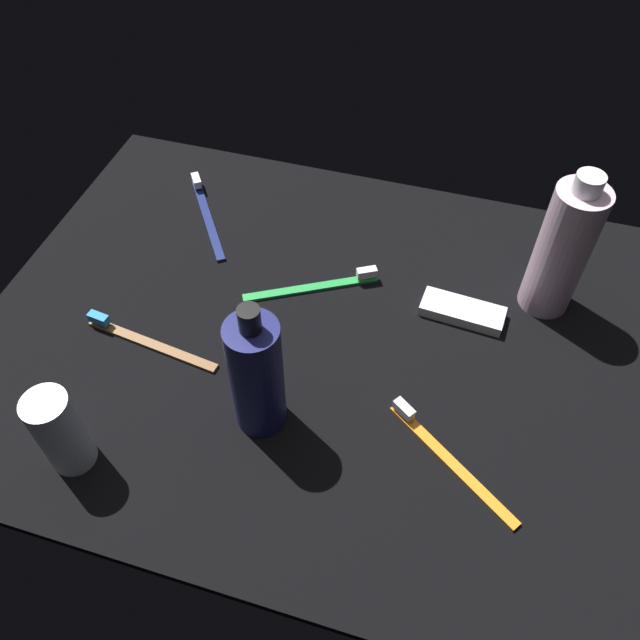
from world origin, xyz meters
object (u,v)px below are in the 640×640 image
(deodorant_stick, at_px, (60,432))
(toothbrush_green, at_px, (319,285))
(lotion_bottle, at_px, (257,375))
(toothbrush_brown, at_px, (144,340))
(bodywash_bottle, at_px, (563,249))
(toothbrush_orange, at_px, (444,454))
(toothbrush_navy, at_px, (206,212))
(snack_bar_white, at_px, (462,311))

(deodorant_stick, relative_size, toothbrush_green, 0.66)
(lotion_bottle, xyz_separation_m, toothbrush_brown, (-0.17, 0.06, -0.07))
(bodywash_bottle, relative_size, toothbrush_orange, 1.29)
(deodorant_stick, xyz_separation_m, toothbrush_green, (0.18, 0.31, -0.05))
(bodywash_bottle, xyz_separation_m, toothbrush_green, (-0.28, -0.06, -0.09))
(toothbrush_green, bearing_deg, toothbrush_brown, -140.41)
(toothbrush_orange, distance_m, toothbrush_green, 0.28)
(toothbrush_brown, xyz_separation_m, toothbrush_navy, (-0.02, 0.24, 0.00))
(toothbrush_green, bearing_deg, snack_bar_white, 1.90)
(bodywash_bottle, distance_m, toothbrush_green, 0.30)
(deodorant_stick, relative_size, toothbrush_navy, 0.69)
(toothbrush_navy, bearing_deg, toothbrush_green, -24.64)
(toothbrush_brown, bearing_deg, snack_bar_white, 22.90)
(bodywash_bottle, relative_size, toothbrush_green, 1.22)
(lotion_bottle, distance_m, bodywash_bottle, 0.39)
(lotion_bottle, distance_m, toothbrush_green, 0.22)
(snack_bar_white, bearing_deg, toothbrush_navy, 172.03)
(toothbrush_orange, xyz_separation_m, snack_bar_white, (-0.01, 0.20, 0.00))
(lotion_bottle, height_order, toothbrush_green, lotion_bottle)
(deodorant_stick, distance_m, toothbrush_brown, 0.17)
(bodywash_bottle, height_order, toothbrush_navy, bodywash_bottle)
(lotion_bottle, height_order, toothbrush_orange, lotion_bottle)
(deodorant_stick, bearing_deg, toothbrush_green, 59.88)
(bodywash_bottle, bearing_deg, lotion_bottle, -137.33)
(bodywash_bottle, relative_size, toothbrush_navy, 1.29)
(lotion_bottle, xyz_separation_m, snack_bar_white, (0.19, 0.21, -0.07))
(bodywash_bottle, xyz_separation_m, toothbrush_navy, (-0.48, 0.03, -0.09))
(lotion_bottle, bearing_deg, snack_bar_white, 47.83)
(toothbrush_navy, relative_size, snack_bar_white, 1.49)
(deodorant_stick, height_order, toothbrush_green, deodorant_stick)
(lotion_bottle, height_order, deodorant_stick, lotion_bottle)
(lotion_bottle, distance_m, toothbrush_orange, 0.22)
(deodorant_stick, relative_size, toothbrush_orange, 0.70)
(deodorant_stick, bearing_deg, lotion_bottle, 30.92)
(toothbrush_green, bearing_deg, lotion_bottle, -91.60)
(toothbrush_orange, distance_m, toothbrush_brown, 0.38)
(lotion_bottle, distance_m, toothbrush_navy, 0.36)
(toothbrush_orange, height_order, toothbrush_brown, same)
(bodywash_bottle, relative_size, toothbrush_brown, 1.11)
(lotion_bottle, height_order, toothbrush_navy, lotion_bottle)
(deodorant_stick, xyz_separation_m, snack_bar_white, (0.37, 0.32, -0.05))
(toothbrush_green, height_order, toothbrush_navy, same)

